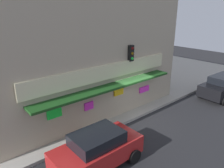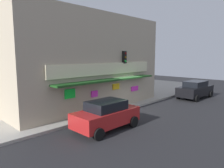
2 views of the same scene
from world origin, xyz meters
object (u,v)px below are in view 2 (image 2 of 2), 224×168
Objects in this scene: trash_can at (98,101)px; parked_car_black at (195,89)px; pedestrian at (152,85)px; fire_hydrant at (95,106)px; parked_car_red at (106,115)px; traffic_light at (123,69)px.

parked_car_black is (9.14, -4.00, 0.31)m from trash_can.
fire_hydrant is at bearing -175.44° from pedestrian.
trash_can is 5.00m from parked_car_red.
pedestrian reaches higher than parked_car_red.
parked_car_black reaches higher than trash_can.
fire_hydrant is 0.16× the size of parked_car_black.
fire_hydrant is (-2.71, 0.30, -2.57)m from traffic_light.
traffic_light is 5.70× the size of trash_can.
fire_hydrant is 3.53m from parked_car_red.
parked_car_red is (-12.13, -0.00, -0.03)m from parked_car_black.
trash_can is 0.20× the size of parked_car_red.
fire_hydrant is 0.91× the size of trash_can.
fire_hydrant is 10.80m from parked_car_black.
parked_car_red is at bearing -180.00° from parked_car_black.
pedestrian is 0.43× the size of parked_car_red.
traffic_light is at bearing 31.40° from parked_car_red.
parked_car_red reaches higher than fire_hydrant.
fire_hydrant is 8.39m from pedestrian.
traffic_light is at bearing -40.04° from trash_can.
traffic_light is 2.71× the size of pedestrian.
traffic_light is 1.16× the size of parked_car_red.
parked_car_red is (-10.12, -3.70, -0.25)m from pedestrian.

